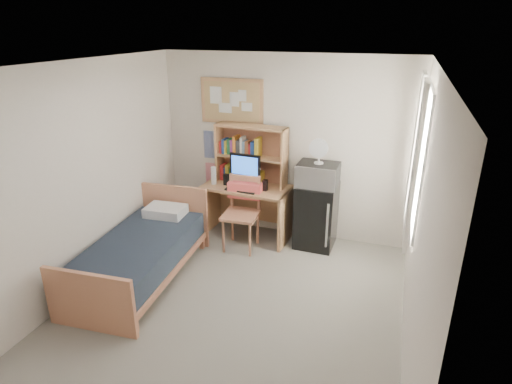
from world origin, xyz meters
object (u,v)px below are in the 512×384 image
(bed, at_px, (140,260))
(desk_fan, at_px, (319,152))
(speaker_right, at_px, (265,185))
(desk, at_px, (247,211))
(microwave, at_px, (318,175))
(bulletin_board, at_px, (232,101))
(speaker_left, at_px, (226,179))
(desk_chair, at_px, (241,214))
(mini_fridge, at_px, (316,215))
(monitor, at_px, (245,172))

(bed, xyz_separation_m, desk_fan, (1.84, 1.55, 1.11))
(speaker_right, bearing_deg, desk, 168.69)
(bed, distance_m, microwave, 2.54)
(speaker_right, bearing_deg, bulletin_board, 151.79)
(speaker_left, xyz_separation_m, desk_fan, (1.31, 0.07, 0.51))
(bulletin_board, height_order, speaker_right, bulletin_board)
(desk, bearing_deg, desk_fan, 5.47)
(desk, height_order, desk_chair, desk_chair)
(desk_chair, height_order, mini_fridge, desk_chair)
(monitor, distance_m, speaker_right, 0.34)
(desk_chair, height_order, microwave, microwave)
(speaker_left, bearing_deg, microwave, 6.83)
(desk_chair, distance_m, monitor, 0.61)
(speaker_left, bearing_deg, monitor, -0.00)
(desk, height_order, monitor, monitor)
(mini_fridge, bearing_deg, microwave, -90.00)
(desk_chair, relative_size, speaker_left, 6.44)
(monitor, relative_size, desk_fan, 1.55)
(desk, xyz_separation_m, mini_fridge, (1.01, 0.05, 0.06))
(speaker_left, bearing_deg, bulletin_board, 99.21)
(monitor, xyz_separation_m, microwave, (1.01, 0.09, 0.04))
(speaker_left, relative_size, speaker_right, 1.02)
(bed, height_order, monitor, monitor)
(desk, bearing_deg, monitor, -90.00)
(bulletin_board, distance_m, desk_chair, 1.62)
(bed, bearing_deg, bulletin_board, 70.95)
(bed, bearing_deg, desk, 57.43)
(desk_chair, relative_size, speaker_right, 6.55)
(bulletin_board, xyz_separation_m, desk_fan, (1.34, -0.29, -0.55))
(mini_fridge, relative_size, speaker_right, 5.78)
(mini_fridge, bearing_deg, bed, -138.15)
(bed, distance_m, desk_fan, 2.65)
(desk_chair, height_order, desk_fan, desk_fan)
(bulletin_board, relative_size, speaker_left, 5.90)
(bed, relative_size, desk_fan, 6.25)
(monitor, bearing_deg, desk, 90.00)
(monitor, xyz_separation_m, desk_fan, (1.01, 0.09, 0.35))
(bulletin_board, xyz_separation_m, speaker_right, (0.63, -0.40, -1.06))
(mini_fridge, height_order, microwave, microwave)
(speaker_left, height_order, speaker_right, speaker_left)
(bulletin_board, bearing_deg, desk_chair, -61.57)
(desk, relative_size, desk_fan, 4.03)
(speaker_right, distance_m, desk_fan, 0.88)
(bulletin_board, height_order, desk, bulletin_board)
(desk, distance_m, bed, 1.75)
(speaker_right, bearing_deg, bed, -124.05)
(monitor, bearing_deg, speaker_left, 180.00)
(bulletin_board, distance_m, desk, 1.60)
(microwave, bearing_deg, desk_fan, 0.00)
(mini_fridge, distance_m, bed, 2.43)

